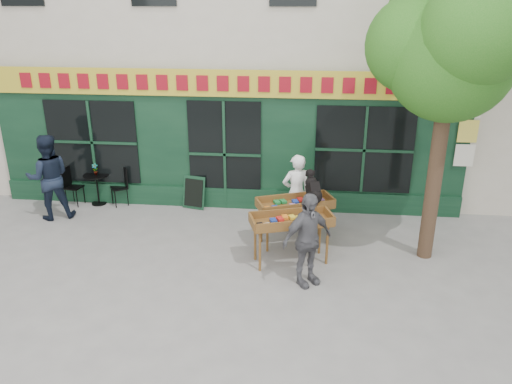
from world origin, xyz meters
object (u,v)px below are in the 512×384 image
dog (313,186)px  man_right (307,240)px  woman (296,193)px  book_cart_center (295,206)px  bistro_table (97,183)px  man_left (49,177)px  book_cart_right (291,223)px

dog → man_right: man_right is taller
woman → book_cart_center: bearing=68.3°
woman → bistro_table: (-4.88, 0.95, -0.31)m
book_cart_center → dog: size_ratio=2.70×
woman → man_left: (-5.58, 0.05, 0.13)m
dog → book_cart_right: 0.99m
book_cart_center → book_cart_right: size_ratio=1.00×
dog → man_left: (-5.93, 0.75, -0.30)m
book_cart_center → man_right: 1.60m
book_cart_center → woman: size_ratio=0.95×
book_cart_right → man_right: 0.81m
dog → woman: 0.89m
woman → book_cart_right: 1.48m
bistro_table → book_cart_right: bearing=-26.6°
man_right → man_left: size_ratio=0.87×
woman → bistro_table: woman is taller
man_right → bistro_table: bearing=110.7°
dog → book_cart_right: (-0.39, -0.78, -0.47)m
woman → man_right: size_ratio=1.00×
woman → man_left: 5.59m
man_right → man_left: 6.27m
book_cart_right → man_right: bearing=-85.8°
dog → man_left: bearing=151.1°
dog → man_right: 1.59m
book_cart_right → man_left: bearing=147.0°
man_left → dog: bearing=146.4°
book_cart_right → bistro_table: 5.42m
dog → man_right: bearing=-115.1°
book_cart_center → woman: (0.00, 0.65, 0.03)m
bistro_table → man_right: bearing=-31.7°
book_cart_center → dog: dog is taller
book_cart_center → man_left: (-5.58, 0.70, 0.16)m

